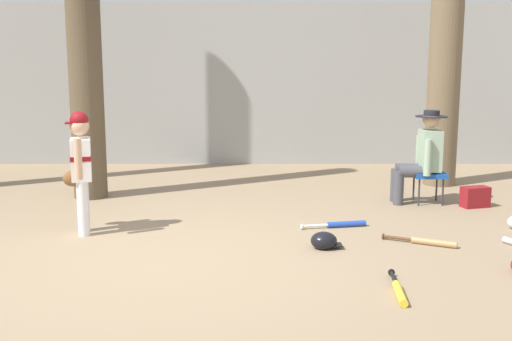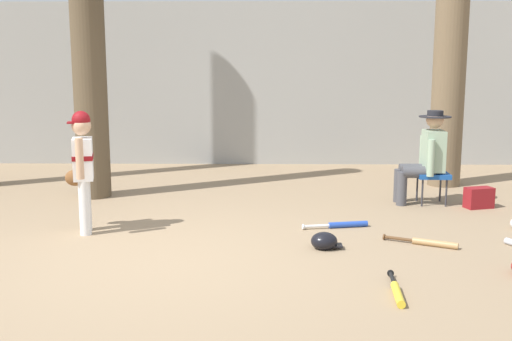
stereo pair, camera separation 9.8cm
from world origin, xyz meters
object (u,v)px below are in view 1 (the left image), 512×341
tree_behind_spectator (447,39)px  batting_helmet_black (324,241)px  young_ballplayer (81,164)px  folding_stool (429,175)px  handbag_beside_stool (476,197)px  tree_near_player (84,22)px  seated_spectator (422,154)px  bat_blue_youth (342,224)px  bat_wood_tan (428,242)px  bat_yellow_trainer (399,291)px

tree_behind_spectator → batting_helmet_black: bearing=-122.5°
young_ballplayer → folding_stool: size_ratio=3.18×
tree_behind_spectator → handbag_beside_stool: size_ratio=14.97×
young_ballplayer → folding_stool: bearing=19.3°
tree_near_player → handbag_beside_stool: size_ratio=15.63×
seated_spectator → folding_stool: bearing=-1.2°
seated_spectator → bat_blue_youth: (-1.18, -1.20, -0.61)m
young_ballplayer → batting_helmet_black: 2.66m
bat_wood_tan → bat_yellow_trainer: (-0.60, -1.35, 0.00)m
handbag_beside_stool → bat_blue_youth: size_ratio=0.46×
tree_behind_spectator → seated_spectator: size_ratio=4.24×
tree_near_player → bat_wood_tan: (3.95, -2.24, -2.27)m
tree_near_player → tree_behind_spectator: bearing=10.1°
batting_helmet_black → bat_blue_youth: bearing=70.6°
seated_spectator → batting_helmet_black: bearing=-126.3°
young_ballplayer → tree_near_player: bearing=102.2°
folding_stool → seated_spectator: seated_spectator is taller
tree_behind_spectator → seated_spectator: bearing=-115.9°
tree_behind_spectator → seated_spectator: 2.04m
bat_wood_tan → batting_helmet_black: 1.06m
young_ballplayer → folding_stool: (4.07, 1.42, -0.38)m
tree_behind_spectator → seated_spectator: (-0.61, -1.25, -1.49)m
bat_wood_tan → bat_yellow_trainer: 1.48m
young_ballplayer → batting_helmet_black: size_ratio=4.24×
bat_yellow_trainer → tree_near_player: bearing=133.1°
batting_helmet_black → young_ballplayer: bearing=167.5°
tree_near_player → seated_spectator: 4.68m
tree_near_player → bat_yellow_trainer: (3.36, -3.59, -2.27)m
folding_stool → bat_yellow_trainer: folding_stool is taller
seated_spectator → bat_blue_youth: seated_spectator is taller
young_ballplayer → bat_blue_youth: bearing=4.7°
seated_spectator → bat_yellow_trainer: (-1.00, -3.22, -0.61)m
handbag_beside_stool → bat_yellow_trainer: 3.41m
bat_blue_youth → batting_helmet_black: batting_helmet_black is taller
tree_behind_spectator → batting_helmet_black: (-2.06, -3.23, -2.05)m
bat_blue_youth → batting_helmet_black: bearing=-109.4°
tree_near_player → folding_stool: tree_near_player is taller
bat_wood_tan → young_ballplayer: bearing=172.9°
bat_blue_youth → young_ballplayer: bearing=-175.3°
young_ballplayer → seated_spectator: 4.22m
tree_near_player → batting_helmet_black: bearing=-39.0°
tree_near_player → handbag_beside_stool: 5.48m
seated_spectator → young_ballplayer: bearing=-160.2°
folding_stool → batting_helmet_black: (-1.55, -1.98, -0.29)m
young_ballplayer → bat_blue_youth: young_ballplayer is taller
young_ballplayer → handbag_beside_stool: young_ballplayer is taller
tree_near_player → handbag_beside_stool: (4.99, -0.60, -2.17)m
seated_spectator → handbag_beside_stool: size_ratio=3.53×
tree_near_player → young_ballplayer: bearing=-77.8°
bat_yellow_trainer → folding_stool: bearing=71.2°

